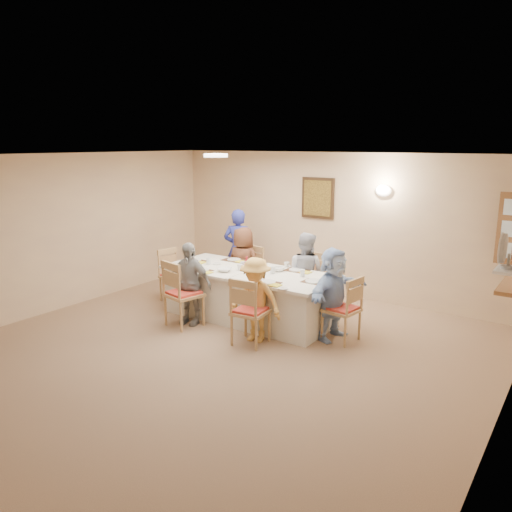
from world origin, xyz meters
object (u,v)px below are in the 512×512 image
Objects in this scene: diner_back_left at (243,264)px; diner_right_end at (333,294)px; diner_front_left at (189,283)px; chair_right_end at (342,308)px; diner_back_right at (305,274)px; chair_front_right at (251,310)px; chair_left_end at (175,275)px; desk_fan at (506,255)px; chair_front_left at (184,293)px; chair_back_right at (308,283)px; caregiver at (238,250)px; chair_back_left at (247,273)px; condiment_ketchup at (247,264)px; diner_front_right at (256,300)px; dining_table at (249,295)px.

diner_back_left is 0.99× the size of diner_right_end.
diner_right_end is (2.02, 0.68, 0.02)m from diner_front_left.
diner_back_right is at bearing -118.07° from chair_right_end.
chair_front_right is 2.29m from chair_left_end.
desk_fan is 0.30× the size of chair_front_left.
chair_back_right is 1.05× the size of chair_left_end.
desk_fan is 4.96m from caregiver.
diner_front_left reaches higher than chair_back_left.
condiment_ketchup is at bearing 99.22° from diner_right_end.
chair_back_right reaches higher than chair_back_left.
diner_back_right is at bearing -95.95° from chair_front_right.
diner_front_right is at bearing -10.45° from diner_front_left.
condiment_ketchup is at bearing -57.58° from chair_front_right.
chair_right_end is at bearing 0.49° from condiment_ketchup.
dining_table is 0.49m from condiment_ketchup.
dining_table is 2.93× the size of chair_back_left.
condiment_ketchup is (-0.62, -0.81, 0.40)m from chair_back_right.
chair_front_right is at bearing -42.37° from chair_right_end.
diner_right_end reaches higher than condiment_ketchup.
diner_back_right reaches higher than chair_right_end.
chair_front_left is 1.10× the size of chair_right_end.
diner_front_right reaches higher than chair_front_right.
diner_right_end is (0.82, 0.80, 0.17)m from chair_front_right.
diner_right_end is at bearing -13.05° from chair_back_left.
chair_left_end is 2.26m from diner_front_right.
diner_front_right is at bearing 138.35° from diner_right_end.
chair_front_left is 1.91m from diner_back_right.
chair_back_left is at bearing 79.55° from diner_front_left.
diner_right_end is at bearing 159.22° from diner_back_left.
desk_fan is 0.33× the size of chair_right_end.
diner_back_right is 5.96× the size of condiment_ketchup.
diner_back_left is 1.09× the size of diner_front_right.
chair_front_right is at bearing 126.86° from diner_back_left.
dining_table is at bearing 171.77° from desk_fan.
diner_back_right is at bearing 83.98° from diner_front_right.
chair_right_end is (-2.00, 0.51, -1.09)m from desk_fan.
desk_fan is at bearing -8.15° from diner_front_left.
desk_fan reaches higher than caregiver.
dining_table is 1.00m from chair_front_right.
diner_front_left is (0.95, -0.68, 0.17)m from chair_left_end.
desk_fan reaches higher than dining_table.
chair_back_right reaches higher than dining_table.
desk_fan is 0.26× the size of diner_front_right.
chair_right_end is 0.74× the size of diner_front_left.
diner_back_left is at bearing -44.97° from chair_left_end.
diner_front_right reaches higher than chair_back_left.
chair_back_left is at bearing 170.72° from chair_back_right.
chair_left_end is 3.10m from chair_right_end.
caregiver is (-1.65, 0.47, 0.10)m from diner_back_right.
chair_back_right is 1.24m from chair_right_end.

